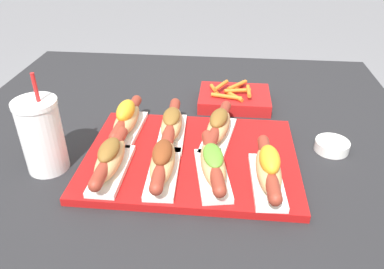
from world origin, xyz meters
name	(u,v)px	position (x,y,z in m)	size (l,w,h in m)	color
patio_table	(183,234)	(0.00, 0.00, 0.37)	(1.21, 1.12, 0.74)	#232326
serving_tray	(191,157)	(0.04, -0.13, 0.75)	(0.47, 0.35, 0.02)	#B71414
hot_dog_0	(110,159)	(-0.12, -0.21, 0.80)	(0.06, 0.21, 0.07)	white
hot_dog_1	(163,161)	(-0.01, -0.21, 0.80)	(0.07, 0.21, 0.07)	white
hot_dog_2	(213,164)	(0.09, -0.20, 0.79)	(0.09, 0.21, 0.06)	white
hot_dog_3	(268,169)	(0.20, -0.21, 0.80)	(0.07, 0.21, 0.08)	white
hot_dog_4	(127,119)	(-0.13, -0.04, 0.80)	(0.07, 0.21, 0.08)	white
hot_dog_5	(172,124)	(-0.02, -0.05, 0.79)	(0.07, 0.21, 0.07)	white
hot_dog_6	(218,126)	(0.09, -0.05, 0.80)	(0.09, 0.21, 0.07)	white
sauce_bowl	(332,145)	(0.36, -0.05, 0.76)	(0.08, 0.08, 0.03)	white
drink_cup	(42,136)	(-0.27, -0.18, 0.83)	(0.09, 0.09, 0.22)	white
fries_basket	(234,98)	(0.13, 0.17, 0.76)	(0.20, 0.15, 0.06)	#B21919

